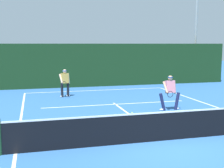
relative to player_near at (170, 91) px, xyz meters
name	(u,v)px	position (x,y,z in m)	size (l,w,h in m)	color
ground_plane	(165,140)	(-2.11, -4.09, -0.90)	(80.00, 80.00, 0.00)	#2F64A7
court_line_baseline_far	(96,90)	(-2.11, 6.78, -0.90)	(9.26, 0.10, 0.01)	white
court_line_sideline_left	(16,154)	(-6.74, -4.09, -0.90)	(0.10, 21.74, 0.01)	white
court_line_service	(115,104)	(-2.11, 1.96, -0.90)	(7.55, 0.10, 0.01)	white
court_line_centre	(133,117)	(-2.11, -0.89, -0.90)	(0.10, 6.40, 0.01)	white
tennis_net	(166,126)	(-2.11, -4.09, -0.41)	(10.16, 0.09, 1.05)	#1E4723
player_near	(170,91)	(0.00, 0.00, 0.00)	(1.08, 0.85, 1.64)	#1E234C
player_far	(65,82)	(-4.40, 4.86, -0.01)	(0.65, 0.87, 1.62)	black
tennis_ball	(132,121)	(-2.40, -1.62, -0.87)	(0.07, 0.07, 0.07)	#D1E033
tennis_ball_extra	(132,113)	(-1.94, -0.23, -0.87)	(0.07, 0.07, 0.07)	#D1E033
back_fence_windscreen	(91,65)	(-2.11, 8.62, 0.66)	(21.62, 0.12, 3.12)	#17381A
light_pole	(196,20)	(7.07, 10.00, 4.17)	(0.55, 0.44, 8.40)	#9EA39E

